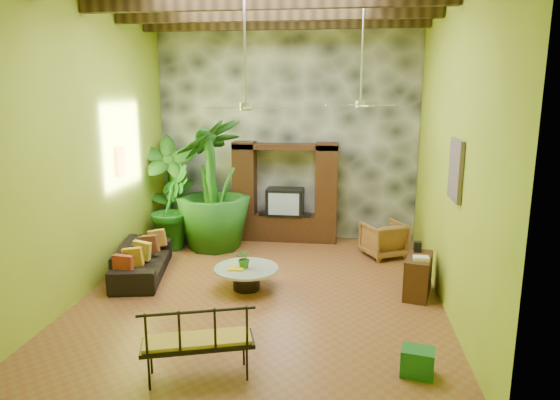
# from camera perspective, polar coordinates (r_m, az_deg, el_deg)

# --- Properties ---
(ground) EXTENTS (7.00, 7.00, 0.00)m
(ground) POSITION_cam_1_polar(r_m,az_deg,el_deg) (8.89, -1.85, -10.36)
(ground) COLOR brown
(ground) RESTS_ON ground
(back_wall) EXTENTS (6.00, 0.02, 5.00)m
(back_wall) POSITION_cam_1_polar(r_m,az_deg,el_deg) (11.71, 0.82, 7.77)
(back_wall) COLOR #96A826
(back_wall) RESTS_ON ground
(left_wall) EXTENTS (0.02, 7.00, 5.00)m
(left_wall) POSITION_cam_1_polar(r_m,az_deg,el_deg) (9.23, -20.78, 5.75)
(left_wall) COLOR #96A826
(left_wall) RESTS_ON ground
(right_wall) EXTENTS (0.02, 7.00, 5.00)m
(right_wall) POSITION_cam_1_polar(r_m,az_deg,el_deg) (8.32, 18.97, 5.25)
(right_wall) COLOR #96A826
(right_wall) RESTS_ON ground
(stone_accent_wall) EXTENTS (5.98, 0.10, 4.98)m
(stone_accent_wall) POSITION_cam_1_polar(r_m,az_deg,el_deg) (11.65, 0.79, 7.75)
(stone_accent_wall) COLOR #303337
(stone_accent_wall) RESTS_ON ground
(ceiling_beams) EXTENTS (5.95, 5.36, 0.22)m
(ceiling_beams) POSITION_cam_1_polar(r_m,az_deg,el_deg) (8.32, -2.09, 21.67)
(ceiling_beams) COLOR #382612
(ceiling_beams) RESTS_ON ceiling
(entertainment_center) EXTENTS (2.40, 0.55, 2.30)m
(entertainment_center) POSITION_cam_1_polar(r_m,az_deg,el_deg) (11.58, 0.59, 0.04)
(entertainment_center) COLOR black
(entertainment_center) RESTS_ON ground
(ceiling_fan_front) EXTENTS (1.28, 1.28, 1.86)m
(ceiling_fan_front) POSITION_cam_1_polar(r_m,az_deg,el_deg) (7.85, -3.97, 12.10)
(ceiling_fan_front) COLOR #BCBCC1
(ceiling_fan_front) RESTS_ON ceiling
(ceiling_fan_back) EXTENTS (1.28, 1.28, 1.86)m
(ceiling_fan_back) POSITION_cam_1_polar(r_m,az_deg,el_deg) (9.30, 9.22, 12.01)
(ceiling_fan_back) COLOR #BCBCC1
(ceiling_fan_back) RESTS_ON ceiling
(wall_art_mask) EXTENTS (0.06, 0.32, 0.55)m
(wall_art_mask) POSITION_cam_1_polar(r_m,az_deg,el_deg) (10.15, -17.78, 4.21)
(wall_art_mask) COLOR gold
(wall_art_mask) RESTS_ON left_wall
(wall_art_painting) EXTENTS (0.06, 0.70, 0.90)m
(wall_art_painting) POSITION_cam_1_polar(r_m,az_deg,el_deg) (7.76, 19.44, 3.25)
(wall_art_painting) COLOR #2B5E9F
(wall_art_painting) RESTS_ON right_wall
(sofa) EXTENTS (1.20, 2.20, 0.61)m
(sofa) POSITION_cam_1_polar(r_m,az_deg,el_deg) (9.84, -15.47, -6.65)
(sofa) COLOR black
(sofa) RESTS_ON ground
(wicker_armchair) EXTENTS (1.07, 1.08, 0.73)m
(wicker_armchair) POSITION_cam_1_polar(r_m,az_deg,el_deg) (10.80, 11.77, -4.41)
(wicker_armchair) COLOR olive
(wicker_armchair) RESTS_ON ground
(tall_plant_a) EXTENTS (1.55, 1.35, 2.46)m
(tall_plant_a) POSITION_cam_1_polar(r_m,az_deg,el_deg) (11.64, -12.52, 1.14)
(tall_plant_a) COLOR #215917
(tall_plant_a) RESTS_ON ground
(tall_plant_b) EXTENTS (1.01, 1.17, 1.86)m
(tall_plant_b) POSITION_cam_1_polar(r_m,az_deg,el_deg) (11.29, -12.41, -0.75)
(tall_plant_b) COLOR #1A621C
(tall_plant_b) RESTS_ON ground
(tall_plant_c) EXTENTS (2.11, 2.11, 2.87)m
(tall_plant_c) POSITION_cam_1_polar(r_m,az_deg,el_deg) (10.98, -7.66, 1.75)
(tall_plant_c) COLOR #1D5917
(tall_plant_c) RESTS_ON ground
(coffee_table) EXTENTS (1.13, 1.13, 0.40)m
(coffee_table) POSITION_cam_1_polar(r_m,az_deg,el_deg) (8.90, -3.86, -8.57)
(coffee_table) COLOR black
(coffee_table) RESTS_ON ground
(centerpiece_plant) EXTENTS (0.37, 0.34, 0.35)m
(centerpiece_plant) POSITION_cam_1_polar(r_m,az_deg,el_deg) (8.80, -4.06, -6.65)
(centerpiece_plant) COLOR #2D6B1C
(centerpiece_plant) RESTS_ON coffee_table
(yellow_tray) EXTENTS (0.29, 0.21, 0.03)m
(yellow_tray) POSITION_cam_1_polar(r_m,az_deg,el_deg) (8.77, -5.08, -7.83)
(yellow_tray) COLOR gold
(yellow_tray) RESTS_ON coffee_table
(iron_bench) EXTENTS (1.42, 0.89, 0.57)m
(iron_bench) POSITION_cam_1_polar(r_m,az_deg,el_deg) (6.24, -9.61, -15.37)
(iron_bench) COLOR black
(iron_bench) RESTS_ON ground
(side_console) EXTENTS (0.59, 0.94, 0.70)m
(side_console) POSITION_cam_1_polar(r_m,az_deg,el_deg) (8.93, 15.49, -8.33)
(side_console) COLOR #391C12
(side_console) RESTS_ON ground
(green_bin) EXTENTS (0.45, 0.37, 0.35)m
(green_bin) POSITION_cam_1_polar(r_m,az_deg,el_deg) (6.66, 15.44, -17.42)
(green_bin) COLOR #1F7621
(green_bin) RESTS_ON ground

